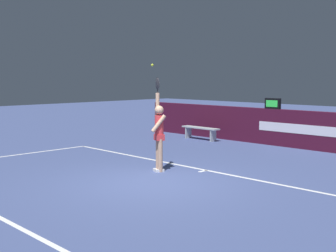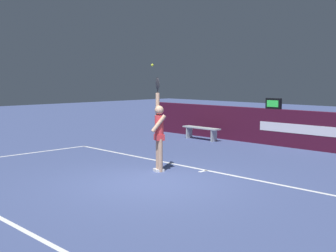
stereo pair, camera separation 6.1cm
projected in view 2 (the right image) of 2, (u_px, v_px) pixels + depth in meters
The scene contains 7 objects.
ground_plane at pixel (153, 182), 10.58m from camera, with size 60.00×60.00×0.00m, color #415083.
court_lines at pixel (124, 189), 9.96m from camera, with size 11.92×5.85×0.00m.
back_wall at pixel (303, 130), 15.51m from camera, with size 15.03×0.26×1.35m.
speed_display at pixel (274, 104), 16.29m from camera, with size 0.62×0.15×0.40m.
tennis_player at pixel (159, 132), 11.72m from camera, with size 0.48×0.47×2.54m.
tennis_ball at pixel (152, 65), 11.32m from camera, with size 0.07×0.07×0.07m.
courtside_bench_near at pixel (201, 130), 17.76m from camera, with size 1.79×0.41×0.51m.
Camera 2 is at (7.66, -7.00, 2.51)m, focal length 47.09 mm.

